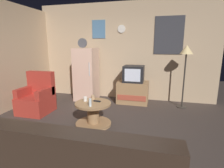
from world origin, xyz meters
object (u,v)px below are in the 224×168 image
at_px(coffee_table, 93,114).
at_px(mug_ceramic_white, 85,99).
at_px(mug_ceramic_tan, 93,97).
at_px(standing_lamp, 186,55).
at_px(remote_control, 97,101).
at_px(wine_glass, 90,102).
at_px(crt_tv, 134,74).
at_px(fridge, 86,74).
at_px(armchair, 37,98).
at_px(tv_stand, 133,92).

distance_m(coffee_table, mug_ceramic_white, 0.34).
bearing_deg(mug_ceramic_tan, mug_ceramic_white, -122.45).
height_order(standing_lamp, remote_control, standing_lamp).
xyz_separation_m(wine_glass, mug_ceramic_white, (-0.21, 0.27, -0.03)).
bearing_deg(wine_glass, coffee_table, 96.70).
height_order(crt_tv, remote_control, crt_tv).
distance_m(crt_tv, mug_ceramic_tan, 1.56).
distance_m(fridge, mug_ceramic_white, 1.65).
height_order(fridge, armchair, fridge).
xyz_separation_m(fridge, wine_glass, (0.82, -1.79, -0.22)).
distance_m(fridge, coffee_table, 1.84).
distance_m(fridge, mug_ceramic_tan, 1.55).
relative_size(fridge, mug_ceramic_tan, 19.67).
distance_m(tv_stand, coffee_table, 1.70).
height_order(mug_ceramic_tan, remote_control, mug_ceramic_tan).
height_order(mug_ceramic_tan, armchair, armchair).
relative_size(crt_tv, standing_lamp, 0.34).
bearing_deg(wine_glass, fridge, 114.50).
xyz_separation_m(fridge, remote_control, (0.85, -1.49, -0.28)).
relative_size(crt_tv, mug_ceramic_white, 6.00).
height_order(tv_stand, crt_tv, crt_tv).
xyz_separation_m(fridge, mug_ceramic_tan, (0.71, -1.35, -0.25)).
height_order(wine_glass, armchair, armchair).
distance_m(crt_tv, armchair, 2.53).
height_order(coffee_table, wine_glass, wine_glass).
xyz_separation_m(tv_stand, standing_lamp, (1.29, -0.06, 1.06)).
bearing_deg(standing_lamp, armchair, -160.64).
xyz_separation_m(standing_lamp, armchair, (-3.42, -1.20, -1.02)).
bearing_deg(fridge, coffee_table, -63.35).
bearing_deg(crt_tv, tv_stand, 175.60).
height_order(tv_stand, mug_ceramic_tan, tv_stand).
relative_size(tv_stand, wine_glass, 5.60).
bearing_deg(mug_ceramic_tan, coffee_table, -69.71).
xyz_separation_m(crt_tv, mug_ceramic_tan, (-0.67, -1.37, -0.31)).
bearing_deg(fridge, standing_lamp, -0.95).
bearing_deg(wine_glass, standing_lamp, 43.48).
bearing_deg(remote_control, standing_lamp, 46.69).
xyz_separation_m(tv_stand, wine_glass, (-0.55, -1.81, 0.24)).
bearing_deg(tv_stand, armchair, -149.33).
relative_size(coffee_table, mug_ceramic_white, 8.00).
xyz_separation_m(crt_tv, coffee_table, (-0.59, -1.59, -0.59)).
bearing_deg(coffee_table, armchair, 167.95).
xyz_separation_m(coffee_table, mug_ceramic_tan, (-0.08, 0.22, 0.28)).
relative_size(tv_stand, standing_lamp, 0.53).
bearing_deg(armchair, mug_ceramic_white, -11.36).
relative_size(wine_glass, mug_ceramic_tan, 1.67).
bearing_deg(mug_ceramic_white, armchair, 168.64).
height_order(fridge, coffee_table, fridge).
relative_size(coffee_table, wine_glass, 4.80).
relative_size(fridge, crt_tv, 3.28).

